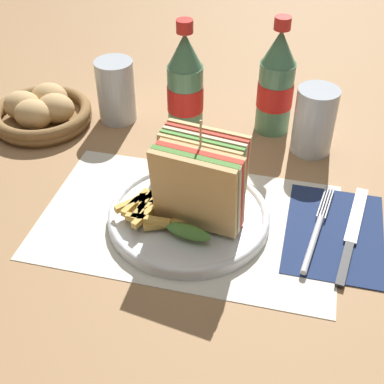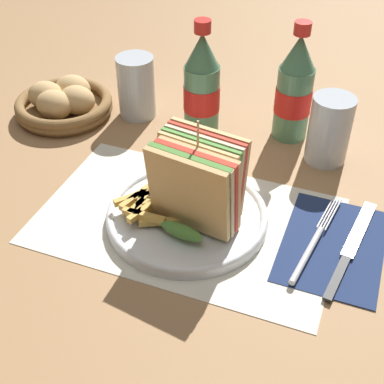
{
  "view_description": "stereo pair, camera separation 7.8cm",
  "coord_description": "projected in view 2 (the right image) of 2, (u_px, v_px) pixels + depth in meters",
  "views": [
    {
      "loc": [
        0.17,
        -0.55,
        0.54
      ],
      "look_at": [
        0.03,
        0.04,
        0.04
      ],
      "focal_mm": 50.0,
      "sensor_mm": 36.0,
      "label": 1
    },
    {
      "loc": [
        0.24,
        -0.52,
        0.54
      ],
      "look_at": [
        0.03,
        0.04,
        0.04
      ],
      "focal_mm": 50.0,
      "sensor_mm": 36.0,
      "label": 2
    }
  ],
  "objects": [
    {
      "name": "ground_plane",
      "position": [
        165.0,
        227.0,
        0.79
      ],
      "size": [
        4.0,
        4.0,
        0.0
      ],
      "primitive_type": "plane",
      "color": "#9E754C"
    },
    {
      "name": "glass_near",
      "position": [
        329.0,
        133.0,
        0.89
      ],
      "size": [
        0.07,
        0.07,
        0.12
      ],
      "color": "silver",
      "rests_on": "ground_plane"
    },
    {
      "name": "bread_basket",
      "position": [
        64.0,
        103.0,
        1.02
      ],
      "size": [
        0.18,
        0.18,
        0.06
      ],
      "color": "olive",
      "rests_on": "ground_plane"
    },
    {
      "name": "club_sandwich",
      "position": [
        197.0,
        183.0,
        0.74
      ],
      "size": [
        0.13,
        0.12,
        0.16
      ],
      "color": "tan",
      "rests_on": "plate_main"
    },
    {
      "name": "coke_bottle_far",
      "position": [
        294.0,
        90.0,
        0.92
      ],
      "size": [
        0.06,
        0.06,
        0.21
      ],
      "color": "#4C7F5B",
      "rests_on": "ground_plane"
    },
    {
      "name": "napkin",
      "position": [
        333.0,
        245.0,
        0.75
      ],
      "size": [
        0.14,
        0.2,
        0.0
      ],
      "color": "navy",
      "rests_on": "ground_plane"
    },
    {
      "name": "knife",
      "position": [
        350.0,
        248.0,
        0.74
      ],
      "size": [
        0.05,
        0.21,
        0.0
      ],
      "rotation": [
        0.0,
        0.0,
        -0.14
      ],
      "color": "black",
      "rests_on": "napkin"
    },
    {
      "name": "plate_main",
      "position": [
        187.0,
        216.0,
        0.79
      ],
      "size": [
        0.24,
        0.24,
        0.02
      ],
      "color": "white",
      "rests_on": "ground_plane"
    },
    {
      "name": "fries_pile",
      "position": [
        147.0,
        205.0,
        0.78
      ],
      "size": [
        0.1,
        0.1,
        0.02
      ],
      "color": "gold",
      "rests_on": "plate_main"
    },
    {
      "name": "coke_bottle_near",
      "position": [
        202.0,
        88.0,
        0.93
      ],
      "size": [
        0.06,
        0.06,
        0.21
      ],
      "color": "#4C7F5B",
      "rests_on": "ground_plane"
    },
    {
      "name": "fork",
      "position": [
        312.0,
        245.0,
        0.74
      ],
      "size": [
        0.04,
        0.2,
        0.01
      ],
      "rotation": [
        0.0,
        0.0,
        -0.14
      ],
      "color": "silver",
      "rests_on": "napkin"
    },
    {
      "name": "placemat",
      "position": [
        187.0,
        220.0,
        0.8
      ],
      "size": [
        0.44,
        0.27,
        0.0
      ],
      "color": "silver",
      "rests_on": "ground_plane"
    },
    {
      "name": "glass_far",
      "position": [
        137.0,
        90.0,
        1.0
      ],
      "size": [
        0.07,
        0.07,
        0.12
      ],
      "color": "silver",
      "rests_on": "ground_plane"
    }
  ]
}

